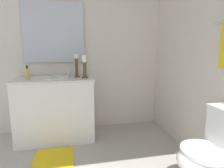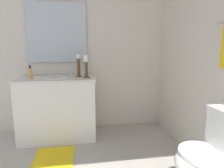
% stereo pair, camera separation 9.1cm
% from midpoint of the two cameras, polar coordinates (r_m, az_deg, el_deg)
% --- Properties ---
extents(wall_back, '(2.50, 0.04, 2.45)m').
position_cam_midpoint_polar(wall_back, '(2.12, 27.63, 9.28)').
color(wall_back, silver).
rests_on(wall_back, ground).
extents(wall_left, '(0.04, 2.97, 2.45)m').
position_cam_midpoint_polar(wall_left, '(2.90, -14.91, 9.92)').
color(wall_left, silver).
rests_on(wall_left, ground).
extents(vanity_cabinet, '(0.58, 1.04, 0.86)m').
position_cam_midpoint_polar(vanity_cabinet, '(2.70, -17.86, -7.28)').
color(vanity_cabinet, white).
rests_on(vanity_cabinet, ground).
extents(sink_basin, '(0.40, 0.40, 0.24)m').
position_cam_midpoint_polar(sink_basin, '(2.62, -18.29, 0.92)').
color(sink_basin, white).
rests_on(sink_basin, vanity_cabinet).
extents(mirror, '(0.02, 0.85, 0.85)m').
position_cam_midpoint_polar(mirror, '(2.88, -18.42, 14.97)').
color(mirror, silver).
extents(candle_holder_tall, '(0.09, 0.09, 0.31)m').
position_cam_midpoint_polar(candle_holder_tall, '(2.51, -9.54, 5.54)').
color(candle_holder_tall, brown).
rests_on(candle_holder_tall, vanity_cabinet).
extents(candle_holder_short, '(0.09, 0.09, 0.32)m').
position_cam_midpoint_polar(candle_holder_short, '(2.62, -11.92, 5.74)').
color(candle_holder_short, brown).
rests_on(candle_holder_short, vanity_cabinet).
extents(soap_bottle, '(0.06, 0.06, 0.18)m').
position_cam_midpoint_polar(soap_bottle, '(2.63, -25.65, 2.95)').
color(soap_bottle, '#E5B259').
rests_on(soap_bottle, vanity_cabinet).
extents(toilet, '(0.39, 0.54, 0.75)m').
position_cam_midpoint_polar(toilet, '(1.82, 27.14, -18.84)').
color(toilet, white).
rests_on(toilet, ground).
extents(bath_mat, '(0.60, 0.44, 0.02)m').
position_cam_midpoint_polar(bath_mat, '(2.31, -18.95, -21.99)').
color(bath_mat, yellow).
rests_on(bath_mat, ground).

